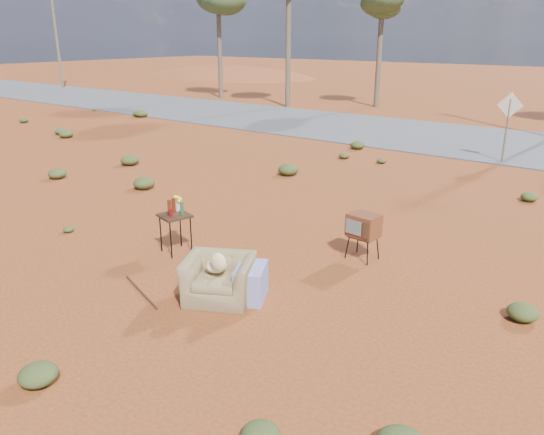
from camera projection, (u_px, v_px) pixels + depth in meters
The scene contains 11 objects.
ground at pixel (208, 280), 8.84m from camera, with size 140.00×140.00×0.00m, color brown.
highway at pixel (483, 142), 20.12m from camera, with size 140.00×7.00×0.04m, color #565659.
dirt_mound at pixel (227, 76), 51.57m from camera, with size 26.00×18.00×2.00m, color brown.
armchair at pixel (225, 274), 8.11m from camera, with size 1.34×1.25×0.90m.
tv_unit at pixel (364, 226), 9.49m from camera, with size 0.57×0.48×0.85m.
side_table at pixel (175, 213), 9.79m from camera, with size 0.64×0.64×1.04m.
rusty_bar at pixel (141, 292), 8.41m from camera, with size 0.04×0.04×1.33m, color #4F2615.
road_sign at pixel (509, 115), 16.52m from camera, with size 0.78×0.06×2.19m.
eucalyptus_near_left at pixel (382, 3), 28.18m from camera, with size 3.20×3.20×6.60m.
utility_pole_west at pixel (56, 30), 38.96m from camera, with size 1.40×0.20×8.00m.
scrub_patch at pixel (312, 201), 12.58m from camera, with size 17.49×8.07×0.33m.
Camera 1 is at (5.71, -5.73, 3.89)m, focal length 35.00 mm.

